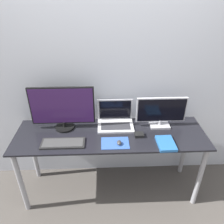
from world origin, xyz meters
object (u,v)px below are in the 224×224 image
at_px(laptop, 115,119).
at_px(monitor_right, 161,112).
at_px(monitor_left, 62,108).
at_px(mouse, 119,143).
at_px(book, 166,143).
at_px(keyboard, 63,143).
at_px(power_brick, 139,135).

bearing_deg(laptop, monitor_right, -6.00).
relative_size(monitor_left, mouse, 9.53).
xyz_separation_m(laptop, book, (0.45, -0.36, -0.05)).
xyz_separation_m(monitor_left, mouse, (0.54, -0.29, -0.21)).
xyz_separation_m(monitor_right, keyboard, (-0.96, -0.26, -0.16)).
bearing_deg(mouse, laptop, 92.86).
relative_size(monitor_left, monitor_right, 1.25).
bearing_deg(keyboard, laptop, 31.88).
height_order(monitor_right, book, monitor_right).
xyz_separation_m(monitor_right, mouse, (-0.44, -0.29, -0.15)).
relative_size(monitor_right, book, 2.24).
bearing_deg(keyboard, book, -2.91).
bearing_deg(monitor_left, power_brick, -13.09).
xyz_separation_m(keyboard, power_brick, (0.72, 0.09, 0.01)).
xyz_separation_m(laptop, mouse, (0.02, -0.34, -0.04)).
bearing_deg(book, keyboard, 177.09).
bearing_deg(keyboard, monitor_left, 94.30).
relative_size(monitor_left, book, 2.79).
distance_m(keyboard, mouse, 0.52).
distance_m(laptop, mouse, 0.34).
xyz_separation_m(monitor_left, keyboard, (0.02, -0.26, -0.23)).
relative_size(laptop, keyboard, 0.91).
height_order(monitor_left, keyboard, monitor_left).
distance_m(monitor_right, book, 0.35).
height_order(monitor_right, laptop, monitor_right).
bearing_deg(power_brick, mouse, -149.45).
relative_size(book, power_brick, 2.61).
bearing_deg(book, laptop, 141.17).
xyz_separation_m(monitor_right, laptop, (-0.46, 0.05, -0.11)).
height_order(monitor_left, laptop, monitor_left).
distance_m(monitor_left, power_brick, 0.79).
distance_m(book, power_brick, 0.27).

